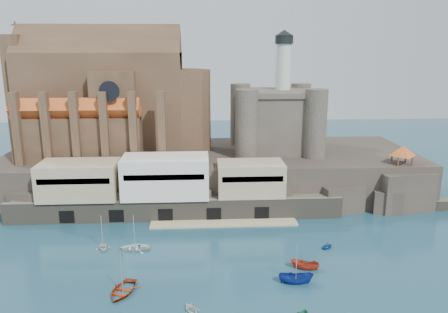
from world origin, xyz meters
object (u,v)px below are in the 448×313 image
church (111,103)px  pavilion (403,152)px  castle_keep (275,117)px  boat_0 (123,292)px  boat_2 (296,283)px  boat_1 (191,312)px

church → pavilion: 68.65m
castle_keep → boat_0: castle_keep is taller
boat_0 → boat_2: 26.07m
pavilion → church: bearing=166.5°
pavilion → boat_2: (-30.30, -31.90, -12.73)m
church → boat_2: size_ratio=8.85×
castle_keep → pavilion: size_ratio=4.58×
boat_1 → boat_2: boat_2 is taller
castle_keep → boat_1: (-20.22, -53.60, -18.31)m
pavilion → castle_keep: bearing=149.8°
castle_keep → boat_0: bearing=-122.3°
boat_1 → boat_2: size_ratio=0.58×
boat_0 → boat_1: boat_0 is taller
church → boat_1: (19.99, -54.38, -22.13)m
church → pavilion: bearing=-13.5°
church → castle_keep: church is taller
boat_1 → boat_0: bearing=123.7°
church → pavilion: church is taller
church → boat_1: church is taller
castle_keep → boat_2: (-4.38, -46.98, -18.31)m
church → boat_1: 62.02m
pavilion → boat_1: bearing=-140.1°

